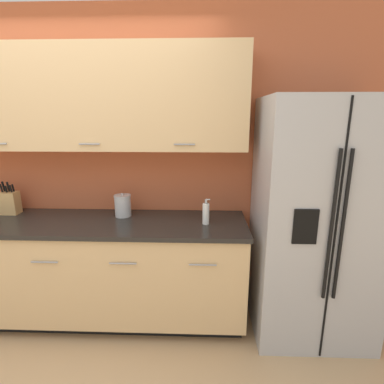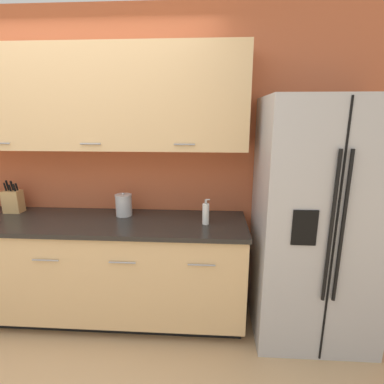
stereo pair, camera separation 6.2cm
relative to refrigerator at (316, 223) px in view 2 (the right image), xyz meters
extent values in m
cube|color=#BC5B38|center=(-1.99, 0.39, 0.37)|extent=(10.00, 0.05, 2.60)
cube|color=#E0B77F|center=(-1.74, 0.21, 0.92)|extent=(2.42, 0.32, 0.79)
cylinder|color=#99999E|center=(-2.46, 0.04, 0.59)|extent=(0.16, 0.01, 0.01)
cylinder|color=#99999E|center=(-1.74, 0.04, 0.59)|extent=(0.16, 0.01, 0.01)
cylinder|color=#99999E|center=(-1.01, 0.04, 0.59)|extent=(0.16, 0.01, 0.01)
cube|color=black|center=(-1.74, 0.09, -0.89)|extent=(2.38, 0.54, 0.09)
cube|color=#E0B77F|center=(-1.74, 0.05, -0.46)|extent=(2.42, 0.62, 0.77)
cube|color=black|center=(-1.74, 0.04, -0.05)|extent=(2.44, 0.64, 0.03)
cylinder|color=#99999E|center=(-2.03, -0.27, -0.24)|extent=(0.20, 0.01, 0.01)
cylinder|color=#99999E|center=(-1.45, -0.27, -0.24)|extent=(0.20, 0.01, 0.01)
cylinder|color=#99999E|center=(-0.87, -0.27, -0.24)|extent=(0.20, 0.01, 0.01)
cube|color=#B2B2B5|center=(0.00, 0.00, 0.00)|extent=(0.88, 0.72, 1.87)
cube|color=black|center=(0.00, -0.36, 0.00)|extent=(0.01, 0.01, 1.83)
cylinder|color=black|center=(-0.03, -0.38, 0.09)|extent=(0.02, 0.02, 1.03)
cylinder|color=black|center=(0.04, -0.38, 0.09)|extent=(0.02, 0.02, 1.03)
cube|color=black|center=(-0.20, -0.36, 0.09)|extent=(0.16, 0.01, 0.24)
cube|color=tan|center=(-2.55, 0.20, 0.06)|extent=(0.15, 0.10, 0.20)
cylinder|color=black|center=(-2.59, 0.22, 0.21)|extent=(0.02, 0.03, 0.09)
cylinder|color=black|center=(-2.59, 0.19, 0.20)|extent=(0.01, 0.03, 0.08)
cylinder|color=black|center=(-2.55, 0.22, 0.20)|extent=(0.02, 0.03, 0.09)
cylinder|color=black|center=(-2.55, 0.19, 0.19)|extent=(0.02, 0.03, 0.06)
cylinder|color=black|center=(-2.51, 0.22, 0.19)|extent=(0.01, 0.03, 0.07)
cylinder|color=black|center=(-2.51, 0.19, 0.19)|extent=(0.02, 0.03, 0.07)
cylinder|color=white|center=(-0.85, 0.01, 0.05)|extent=(0.05, 0.05, 0.17)
cylinder|color=#B2B2B5|center=(-0.85, 0.01, 0.15)|extent=(0.02, 0.02, 0.04)
cylinder|color=#B2B2B5|center=(-0.83, 0.01, 0.17)|extent=(0.03, 0.01, 0.01)
cylinder|color=#B7B7BA|center=(-1.55, 0.18, 0.05)|extent=(0.14, 0.14, 0.17)
cylinder|color=#B7B7BA|center=(-1.55, 0.18, 0.14)|extent=(0.14, 0.14, 0.01)
sphere|color=#B7B7BA|center=(-1.55, 0.18, 0.16)|extent=(0.02, 0.02, 0.02)
camera|label=1|loc=(-0.87, -2.23, 0.80)|focal=28.00mm
camera|label=2|loc=(-0.81, -2.22, 0.80)|focal=28.00mm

